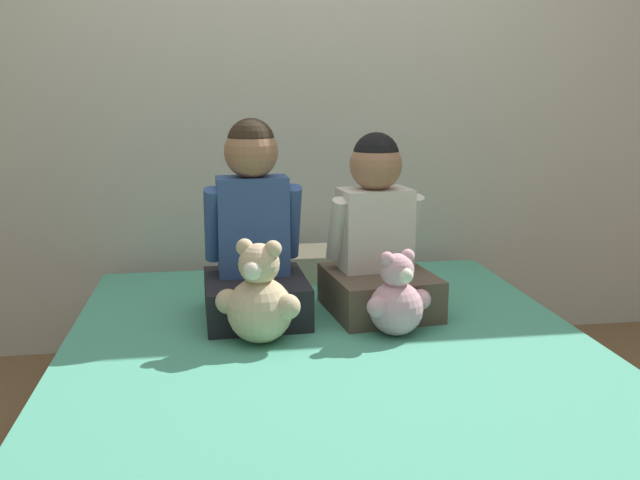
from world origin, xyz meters
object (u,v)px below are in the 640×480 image
Objects in this scene: bed at (330,399)px; child_on_left at (254,239)px; teddy_bear_held_by_right_child at (397,300)px; teddy_bear_held_by_left_child at (259,300)px; child_on_right at (377,241)px; pillow_at_headboard at (300,264)px.

bed is 0.60m from child_on_left.
teddy_bear_held_by_right_child reaches higher than bed.
child_on_right is at bearing 55.46° from teddy_bear_held_by_left_child.
teddy_bear_held_by_right_child is at bearing -33.42° from child_on_left.
child_on_right is at bearing 71.76° from teddy_bear_held_by_right_child.
pillow_at_headboard is at bearing 107.35° from child_on_right.
bed is 5.69× the size of teddy_bear_held_by_left_child.
pillow_at_headboard is at bearing 62.99° from child_on_left.
child_on_right reaches higher than bed.
teddy_bear_held_by_left_child reaches higher than pillow_at_headboard.
child_on_right is at bearing -2.38° from child_on_left.
child_on_left reaches higher than child_on_right.
teddy_bear_held_by_right_child is (0.44, -0.27, -0.16)m from child_on_left.
child_on_right reaches higher than pillow_at_headboard.
child_on_left is 1.49× the size of pillow_at_headboard.
bed is 0.40m from teddy_bear_held_by_left_child.
child_on_left is at bearing 126.37° from bed.
child_on_left reaches higher than pillow_at_headboard.
bed is 2.96× the size of child_on_right.
pillow_at_headboard is (0.22, 0.74, -0.08)m from teddy_bear_held_by_left_child.
child_on_right is 1.92× the size of teddy_bear_held_by_left_child.
pillow_at_headboard is (0.22, 0.47, -0.22)m from child_on_left.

